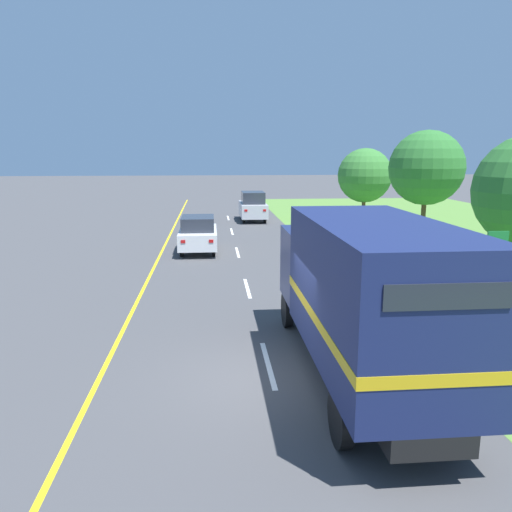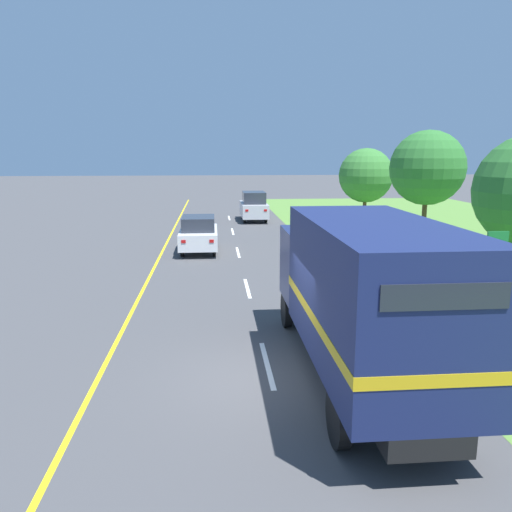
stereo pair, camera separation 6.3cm
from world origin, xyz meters
name	(u,v)px [view 1 (the left image)]	position (x,y,z in m)	size (l,w,h in m)	color
ground_plane	(272,378)	(0.00, 0.00, 0.00)	(200.00, 200.00, 0.00)	#444447
grass_shoulder	(508,248)	(13.70, 13.66, 0.00)	(20.00, 57.16, 0.01)	#568438
edge_line_yellow	(160,255)	(-3.70, 13.66, 0.00)	(0.12, 57.16, 0.01)	yellow
centre_dash_near	(268,364)	(0.00, 0.70, 0.00)	(0.12, 2.60, 0.01)	white
centre_dash_mid_a	(247,288)	(0.00, 7.30, 0.00)	(0.12, 2.60, 0.01)	white
centre_dash_mid_b	(238,252)	(0.00, 13.90, 0.00)	(0.12, 2.60, 0.01)	white
centre_dash_far	(232,231)	(0.00, 20.50, 0.00)	(0.12, 2.60, 0.01)	white
centre_dash_farthest	(228,218)	(0.00, 27.10, 0.00)	(0.12, 2.60, 0.01)	white
horse_trailer_truck	(362,291)	(1.83, -0.27, 1.96)	(2.36, 7.85, 3.51)	black
lead_car_white	(198,234)	(-1.90, 14.28, 0.89)	(1.80, 3.98, 1.74)	black
lead_car_silver_ahead	(253,206)	(1.71, 25.42, 1.03)	(1.80, 4.17, 2.07)	black
highway_sign	(474,270)	(6.13, 3.17, 1.50)	(1.90, 0.09, 2.61)	#9E9EA3
roadside_tree_mid	(426,168)	(10.44, 16.60, 3.95)	(4.04, 4.04, 5.98)	#4C3823
roadside_tree_far	(365,175)	(9.82, 25.51, 3.16)	(3.87, 3.87, 5.10)	brown
delineator_post	(412,314)	(4.08, 2.43, 0.51)	(0.08, 0.08, 0.95)	white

